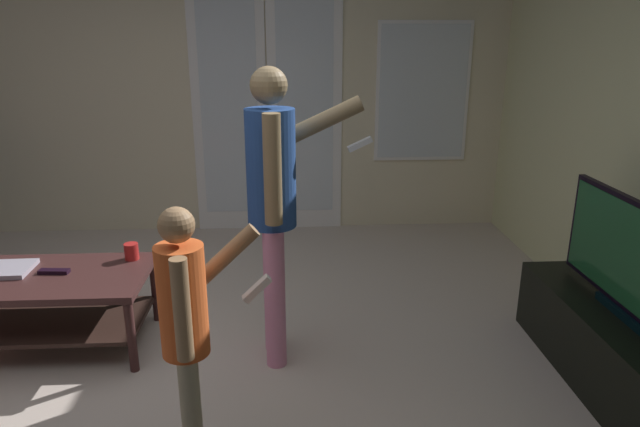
{
  "coord_description": "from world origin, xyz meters",
  "views": [
    {
      "loc": [
        0.71,
        -2.47,
        1.76
      ],
      "look_at": [
        0.86,
        0.23,
        0.9
      ],
      "focal_mm": 31.62,
      "sensor_mm": 36.0,
      "label": 1
    }
  ],
  "objects": [
    {
      "name": "person_child",
      "position": [
        0.3,
        -0.5,
        0.7
      ],
      "size": [
        0.43,
        0.37,
        1.17
      ],
      "color": "tan",
      "rests_on": "ground_plane"
    },
    {
      "name": "wall_back_with_doors",
      "position": [
        0.1,
        2.68,
        1.28
      ],
      "size": [
        5.48,
        0.09,
        2.64
      ],
      "color": "beige",
      "rests_on": "ground_plane"
    },
    {
      "name": "ground_plane",
      "position": [
        0.0,
        0.0,
        -0.01
      ],
      "size": [
        5.48,
        5.43,
        0.02
      ],
      "primitive_type": "cube",
      "color": "beige"
    },
    {
      "name": "cup_near_edge",
      "position": [
        -0.25,
        0.77,
        0.51
      ],
      "size": [
        0.08,
        0.08,
        0.1
      ],
      "primitive_type": "cylinder",
      "color": "red",
      "rests_on": "coffee_table"
    },
    {
      "name": "laptop_closed",
      "position": [
        -0.94,
        0.62,
        0.47
      ],
      "size": [
        0.31,
        0.26,
        0.03
      ],
      "primitive_type": "cube",
      "rotation": [
        0.0,
        0.0,
        0.03
      ],
      "color": "#B5ACBF",
      "rests_on": "coffee_table"
    },
    {
      "name": "flat_screen_tv",
      "position": [
        2.38,
        -0.01,
        0.71
      ],
      "size": [
        0.08,
        1.18,
        0.59
      ],
      "color": "black",
      "rests_on": "tv_stand"
    },
    {
      "name": "tv_remote_black",
      "position": [
        -0.65,
        0.58,
        0.47
      ],
      "size": [
        0.17,
        0.06,
        0.02
      ],
      "primitive_type": "cube",
      "rotation": [
        0.0,
        0.0,
        -0.08
      ],
      "color": "black",
      "rests_on": "coffee_table"
    },
    {
      "name": "coffee_table",
      "position": [
        -0.66,
        0.56,
        0.33
      ],
      "size": [
        1.08,
        0.65,
        0.46
      ],
      "color": "#3F2220",
      "rests_on": "ground_plane"
    },
    {
      "name": "person_adult",
      "position": [
        0.63,
        0.38,
        0.97
      ],
      "size": [
        0.69,
        0.47,
        1.61
      ],
      "color": "pink",
      "rests_on": "ground_plane"
    },
    {
      "name": "tv_stand",
      "position": [
        2.38,
        -0.01,
        0.2
      ],
      "size": [
        0.45,
        1.44,
        0.41
      ],
      "color": "black",
      "rests_on": "ground_plane"
    }
  ]
}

